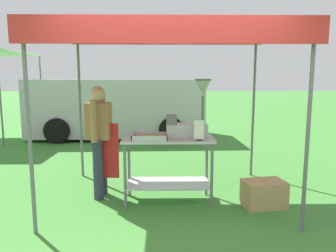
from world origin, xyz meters
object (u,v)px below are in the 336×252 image
menu_sign (199,132)px  vendor (100,136)px  stall_canopy (168,37)px  van_silver (119,107)px  donut_tray (150,137)px  donut_fryer (189,119)px  supply_crate (264,194)px  donut_cart (168,155)px

menu_sign → vendor: 1.45m
stall_canopy → menu_sign: (0.40, -0.31, -1.23)m
stall_canopy → menu_sign: stall_canopy is taller
van_silver → vendor: bearing=-85.2°
donut_tray → van_silver: (-1.14, 5.22, -0.06)m
stall_canopy → donut_fryer: (0.29, -0.03, -1.10)m
stall_canopy → van_silver: bearing=105.5°
van_silver → stall_canopy: bearing=-74.5°
donut_tray → donut_fryer: bearing=18.2°
stall_canopy → supply_crate: stall_canopy is taller
donut_fryer → menu_sign: (0.10, -0.28, -0.13)m
supply_crate → van_silver: size_ratio=0.12×
donut_fryer → van_silver: bearing=108.5°
vendor → van_silver: size_ratio=0.32×
donut_tray → vendor: size_ratio=0.29×
vendor → menu_sign: bearing=-17.1°
vendor → supply_crate: bearing=-10.1°
supply_crate → van_silver: (-2.68, 5.31, 0.70)m
donut_tray → van_silver: van_silver is taller
stall_canopy → van_silver: size_ratio=0.64×
donut_cart → supply_crate: donut_cart is taller
donut_tray → supply_crate: (1.54, -0.09, -0.76)m
van_silver → donut_fryer: bearing=-71.5°
donut_cart → vendor: size_ratio=0.77×
menu_sign → supply_crate: (0.89, 0.02, -0.85)m
van_silver → supply_crate: bearing=-63.2°
donut_cart → donut_fryer: donut_fryer is taller
donut_cart → donut_fryer: size_ratio=1.56×
donut_tray → supply_crate: size_ratio=0.78×
stall_canopy → vendor: size_ratio=1.99×
stall_canopy → menu_sign: bearing=-38.4°
vendor → van_silver: bearing=94.8°
stall_canopy → vendor: 1.68m
menu_sign → van_silver: bearing=108.5°
donut_cart → van_silver: (-1.39, 5.11, 0.21)m
donut_tray → van_silver: size_ratio=0.09×
stall_canopy → donut_fryer: bearing=-5.7°
stall_canopy → supply_crate: bearing=-12.9°
donut_fryer → donut_tray: bearing=-161.8°
donut_tray → menu_sign: 0.66m
stall_canopy → donut_cart: size_ratio=2.58×
donut_fryer → vendor: bearing=173.7°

